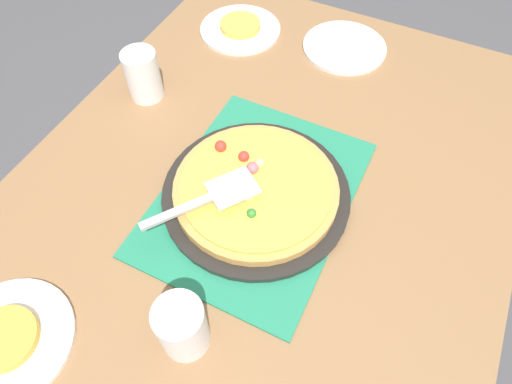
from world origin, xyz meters
TOP-DOWN VIEW (x-y plane):
  - ground_plane at (0.00, 0.00)m, footprint 8.00×8.00m
  - dining_table at (0.00, 0.00)m, footprint 1.40×1.00m
  - placemat at (0.00, 0.00)m, footprint 0.48×0.36m
  - pizza_pan at (0.00, 0.00)m, footprint 0.38×0.38m
  - pizza at (0.00, 0.00)m, footprint 0.33×0.33m
  - plate_near_left at (-0.44, 0.24)m, footprint 0.22×0.22m
  - plate_far_right at (0.48, 0.28)m, footprint 0.22×0.22m
  - plate_side at (0.53, -0.00)m, footprint 0.22×0.22m
  - served_slice_left at (-0.44, 0.24)m, footprint 0.11×0.11m
  - served_slice_right at (0.48, 0.28)m, footprint 0.11×0.11m
  - cup_near at (-0.31, -0.02)m, footprint 0.08×0.08m
  - cup_corner at (0.16, 0.37)m, footprint 0.08×0.08m
  - pizza_server at (-0.08, 0.06)m, footprint 0.21×0.17m

SIDE VIEW (x-z plane):
  - ground_plane at x=0.00m, z-range 0.00..0.00m
  - dining_table at x=0.00m, z-range 0.27..1.02m
  - placemat at x=0.00m, z-range 0.75..0.76m
  - plate_near_left at x=-0.44m, z-range 0.75..0.76m
  - plate_far_right at x=0.48m, z-range 0.75..0.76m
  - plate_side at x=0.53m, z-range 0.75..0.76m
  - pizza_pan at x=0.00m, z-range 0.76..0.77m
  - served_slice_left at x=-0.44m, z-range 0.76..0.78m
  - served_slice_right at x=0.48m, z-range 0.76..0.78m
  - pizza at x=0.00m, z-range 0.76..0.81m
  - cup_near at x=-0.31m, z-range 0.75..0.87m
  - cup_corner at x=0.16m, z-range 0.75..0.87m
  - pizza_server at x=-0.08m, z-range 0.81..0.82m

